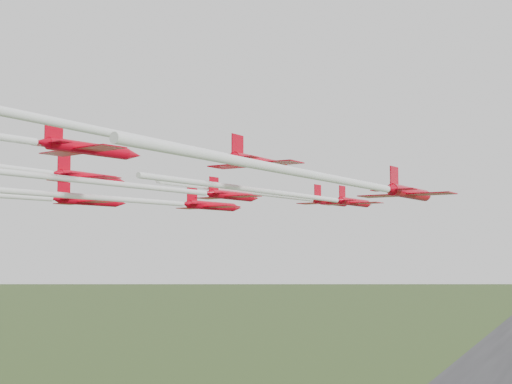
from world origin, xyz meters
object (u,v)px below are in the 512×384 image
at_px(jet_row2_left, 153,202).
at_px(jet_row3_right, 369,185).
at_px(jet_row3_mid, 173,190).
at_px(jet_row4_right, 208,153).
at_px(jet_lead, 301,198).
at_px(jet_row2_right, 315,197).

bearing_deg(jet_row2_left, jet_row3_right, -15.35).
distance_m(jet_row3_mid, jet_row3_right, 23.40).
bearing_deg(jet_row4_right, jet_lead, 105.87).
bearing_deg(jet_lead, jet_row2_left, -130.18).
height_order(jet_row2_right, jet_row4_right, jet_row4_right).
xyz_separation_m(jet_row2_right, jet_row3_mid, (-11.35, -12.96, 0.32)).
distance_m(jet_row2_left, jet_row4_right, 33.15).
relative_size(jet_row2_right, jet_row3_mid, 0.98).
height_order(jet_row2_left, jet_row4_right, jet_row4_right).
height_order(jet_row3_right, jet_row4_right, jet_row4_right).
relative_size(jet_row2_left, jet_row2_right, 1.17).
relative_size(jet_row2_left, jet_row3_mid, 1.15).
bearing_deg(jet_row3_mid, jet_row4_right, -36.88).
distance_m(jet_lead, jet_row3_mid, 27.41).
distance_m(jet_lead, jet_row2_right, 15.99).
bearing_deg(jet_row3_right, jet_lead, 128.44).
xyz_separation_m(jet_row2_right, jet_row4_right, (-0.97, -24.01, 2.30)).
relative_size(jet_row2_left, jet_row3_right, 1.12).
relative_size(jet_row2_left, jet_row4_right, 1.19).
height_order(jet_lead, jet_row2_right, jet_lead).
distance_m(jet_lead, jet_row3_right, 37.05).
relative_size(jet_row3_mid, jet_row4_right, 1.04).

